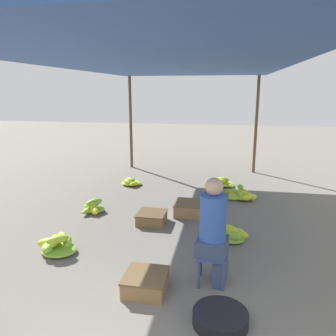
{
  "coord_description": "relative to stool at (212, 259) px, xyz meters",
  "views": [
    {
      "loc": [
        0.97,
        -1.33,
        2.22
      ],
      "look_at": [
        0.0,
        4.05,
        0.9
      ],
      "focal_mm": 35.0,
      "sensor_mm": 36.0,
      "label": 1
    }
  ],
  "objects": [
    {
      "name": "canopy_post_back_left",
      "position": [
        -2.59,
        5.53,
        0.98
      ],
      "size": [
        0.08,
        0.08,
        2.58
      ],
      "primitive_type": "cylinder",
      "color": "brown",
      "rests_on": "ground"
    },
    {
      "name": "canopy_post_back_right",
      "position": [
        0.87,
        5.53,
        0.98
      ],
      "size": [
        0.08,
        0.08,
        2.58
      ],
      "primitive_type": "cylinder",
      "color": "brown",
      "rests_on": "ground"
    },
    {
      "name": "canopy_tarp",
      "position": [
        -0.86,
        1.84,
        2.29
      ],
      "size": [
        3.86,
        7.77,
        0.04
      ],
      "primitive_type": "cube",
      "color": "#33569E",
      "rests_on": "canopy_post_front_left"
    },
    {
      "name": "stool",
      "position": [
        0.0,
        0.0,
        0.0
      ],
      "size": [
        0.34,
        0.34,
        0.38
      ],
      "color": "#384C84",
      "rests_on": "ground"
    },
    {
      "name": "vendor_seated",
      "position": [
        0.02,
        0.0,
        0.35
      ],
      "size": [
        0.39,
        0.39,
        1.28
      ],
      "color": "#384766",
      "rests_on": "ground"
    },
    {
      "name": "basin_black",
      "position": [
        0.12,
        -0.69,
        -0.24
      ],
      "size": [
        0.54,
        0.54,
        0.13
      ],
      "color": "black",
      "rests_on": "ground"
    },
    {
      "name": "banana_pile_left_0",
      "position": [
        -2.14,
        0.35,
        -0.19
      ],
      "size": [
        0.59,
        0.56,
        0.29
      ],
      "color": "#BFD12A",
      "rests_on": "ground"
    },
    {
      "name": "banana_pile_left_1",
      "position": [
        -2.27,
        1.91,
        -0.22
      ],
      "size": [
        0.42,
        0.59,
        0.25
      ],
      "color": "#88BB34",
      "rests_on": "ground"
    },
    {
      "name": "banana_pile_left_2",
      "position": [
        -2.08,
        3.73,
        -0.24
      ],
      "size": [
        0.47,
        0.5,
        0.18
      ],
      "color": "#74B337",
      "rests_on": "ground"
    },
    {
      "name": "banana_pile_right_0",
      "position": [
        0.47,
        3.2,
        -0.24
      ],
      "size": [
        0.65,
        0.62,
        0.29
      ],
      "color": "#8EBD33",
      "rests_on": "ground"
    },
    {
      "name": "banana_pile_right_1",
      "position": [
        0.26,
        1.16,
        -0.21
      ],
      "size": [
        0.49,
        0.45,
        0.25
      ],
      "color": "#95C031",
      "rests_on": "ground"
    },
    {
      "name": "banana_pile_right_2",
      "position": [
        0.04,
        4.05,
        -0.24
      ],
      "size": [
        0.65,
        0.5,
        0.22
      ],
      "color": "#99C131",
      "rests_on": "ground"
    },
    {
      "name": "crate_near",
      "position": [
        -0.51,
        2.11,
        -0.19
      ],
      "size": [
        0.52,
        0.52,
        0.23
      ],
      "color": "#9E7A4C",
      "rests_on": "ground"
    },
    {
      "name": "crate_mid",
      "position": [
        -1.09,
        1.6,
        -0.21
      ],
      "size": [
        0.48,
        0.48,
        0.19
      ],
      "color": "brown",
      "rests_on": "ground"
    },
    {
      "name": "crate_far",
      "position": [
        -0.72,
        -0.3,
        -0.2
      ],
      "size": [
        0.48,
        0.48,
        0.21
      ],
      "color": "olive",
      "rests_on": "ground"
    }
  ]
}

